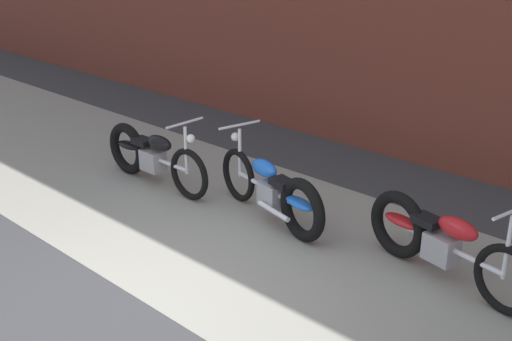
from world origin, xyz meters
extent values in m
plane|color=#38383A|center=(0.00, 0.00, 0.00)|extent=(80.00, 80.00, 0.00)
cube|color=gray|center=(0.00, 1.75, 0.00)|extent=(36.00, 3.50, 0.01)
torus|color=black|center=(-1.56, 1.87, 0.34)|extent=(0.68, 0.09, 0.68)
torus|color=black|center=(-2.86, 1.88, 0.36)|extent=(0.73, 0.14, 0.73)
cylinder|color=silver|center=(-2.21, 1.87, 0.38)|extent=(1.24, 0.07, 0.06)
cube|color=#99999E|center=(-2.29, 1.87, 0.34)|extent=(0.32, 0.22, 0.28)
ellipsoid|color=black|center=(-2.13, 1.87, 0.62)|extent=(0.44, 0.19, 0.20)
ellipsoid|color=black|center=(-2.81, 1.88, 0.42)|extent=(0.44, 0.18, 0.10)
cube|color=black|center=(-2.49, 1.87, 0.56)|extent=(0.28, 0.20, 0.08)
cylinder|color=silver|center=(-1.60, 1.87, 0.65)|extent=(0.04, 0.04, 0.62)
cylinder|color=silver|center=(-1.60, 1.87, 1.01)|extent=(0.04, 0.58, 0.03)
sphere|color=white|center=(-1.50, 1.87, 0.83)|extent=(0.11, 0.11, 0.11)
cylinder|color=silver|center=(-2.53, 2.02, 0.26)|extent=(0.55, 0.06, 0.06)
torus|color=black|center=(-1.09, 2.27, 0.34)|extent=(0.68, 0.23, 0.68)
torus|color=black|center=(0.18, 1.98, 0.36)|extent=(0.74, 0.29, 0.73)
cylinder|color=silver|center=(-0.45, 2.13, 0.38)|extent=(1.22, 0.33, 0.06)
cube|color=#99999E|center=(-0.37, 2.11, 0.34)|extent=(0.36, 0.29, 0.28)
ellipsoid|color=blue|center=(-0.53, 2.14, 0.62)|extent=(0.47, 0.28, 0.20)
ellipsoid|color=blue|center=(0.13, 1.99, 0.42)|extent=(0.47, 0.28, 0.10)
cube|color=black|center=(-0.18, 2.06, 0.56)|extent=(0.32, 0.26, 0.08)
cylinder|color=silver|center=(-1.05, 2.26, 0.65)|extent=(0.05, 0.05, 0.62)
cylinder|color=silver|center=(-1.05, 2.26, 1.01)|extent=(0.16, 0.57, 0.03)
sphere|color=white|center=(-1.14, 2.29, 0.83)|extent=(0.11, 0.11, 0.11)
cylinder|color=silver|center=(-0.17, 1.91, 0.26)|extent=(0.55, 0.18, 0.06)
torus|color=black|center=(2.41, 2.12, 0.34)|extent=(0.68, 0.22, 0.68)
torus|color=black|center=(1.14, 2.38, 0.36)|extent=(0.74, 0.28, 0.73)
cylinder|color=silver|center=(1.78, 2.25, 0.38)|extent=(1.22, 0.31, 0.06)
cube|color=#99999E|center=(1.70, 2.26, 0.34)|extent=(0.36, 0.28, 0.28)
ellipsoid|color=red|center=(1.86, 2.23, 0.62)|extent=(0.47, 0.28, 0.20)
ellipsoid|color=red|center=(1.19, 2.37, 0.42)|extent=(0.47, 0.27, 0.10)
cube|color=black|center=(1.50, 2.31, 0.56)|extent=(0.31, 0.25, 0.08)
cylinder|color=silver|center=(2.37, 2.12, 0.65)|extent=(0.05, 0.05, 0.62)
cylinder|color=silver|center=(1.49, 2.46, 0.26)|extent=(0.55, 0.17, 0.06)
camera|label=1|loc=(4.10, -3.00, 3.35)|focal=44.63mm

